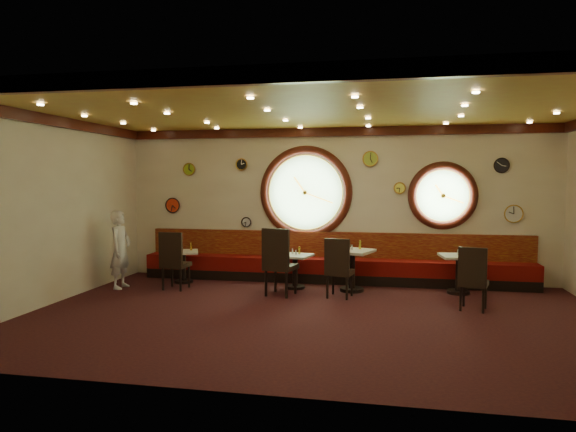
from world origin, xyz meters
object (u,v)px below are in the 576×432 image
at_px(chair_c, 338,264).
at_px(condiment_a_pepper, 181,248).
at_px(condiment_c_salt, 349,247).
at_px(condiment_c_pepper, 352,247).
at_px(condiment_c_bottle, 360,245).
at_px(condiment_d_salt, 458,252).
at_px(condiment_d_bottle, 467,251).
at_px(table_c, 352,265).
at_px(table_a, 183,263).
at_px(chair_d, 473,274).
at_px(chair_a, 173,257).
at_px(table_d, 459,269).
at_px(condiment_b_salt, 293,251).
at_px(chair_b, 278,257).
at_px(condiment_a_salt, 182,248).
at_px(condiment_a_bottle, 191,246).
at_px(condiment_d_pepper, 463,253).
at_px(table_b, 295,267).
at_px(condiment_b_pepper, 296,252).
at_px(condiment_b_bottle, 299,250).

height_order(chair_c, condiment_a_pepper, chair_c).
distance_m(condiment_c_salt, condiment_c_pepper, 0.05).
bearing_deg(condiment_c_bottle, condiment_a_pepper, 179.94).
relative_size(condiment_d_salt, condiment_d_bottle, 0.71).
xyz_separation_m(table_c, chair_c, (-0.20, -0.65, 0.12)).
xyz_separation_m(table_a, condiment_a_pepper, (-0.03, -0.04, 0.30)).
bearing_deg(chair_d, chair_a, -170.46).
xyz_separation_m(table_d, condiment_b_salt, (-3.14, -0.07, 0.26)).
bearing_deg(table_c, chair_b, -151.47).
bearing_deg(condiment_a_salt, chair_d, -13.62).
height_order(chair_a, condiment_a_bottle, chair_a).
height_order(condiment_a_bottle, condiment_d_bottle, condiment_d_bottle).
relative_size(condiment_a_pepper, condiment_d_pepper, 1.11).
height_order(table_b, chair_d, chair_d).
distance_m(chair_d, condiment_a_pepper, 5.65).
height_order(table_a, table_c, table_c).
relative_size(table_c, chair_c, 1.37).
bearing_deg(condiment_d_salt, condiment_d_bottle, 21.24).
distance_m(table_b, condiment_d_bottle, 3.25).
bearing_deg(chair_c, table_a, 176.42).
height_order(chair_c, condiment_c_bottle, chair_c).
distance_m(chair_b, condiment_c_bottle, 1.65).
bearing_deg(condiment_a_salt, table_a, -47.72).
height_order(chair_d, condiment_c_bottle, chair_d).
bearing_deg(condiment_c_bottle, chair_c, -114.07).
height_order(table_c, table_d, table_c).
xyz_separation_m(condiment_a_salt, condiment_a_pepper, (0.02, -0.09, -0.00)).
relative_size(table_b, condiment_a_pepper, 6.44).
distance_m(table_c, condiment_b_pepper, 1.11).
distance_m(condiment_d_salt, condiment_a_bottle, 5.29).
bearing_deg(table_b, table_d, 2.52).
relative_size(condiment_a_pepper, condiment_c_bottle, 0.67).
bearing_deg(condiment_a_salt, condiment_b_salt, -2.47).
bearing_deg(table_d, condiment_d_pepper, -26.40).
height_order(table_b, condiment_a_bottle, condiment_a_bottle).
bearing_deg(chair_b, condiment_d_salt, 28.03).
relative_size(condiment_b_pepper, condiment_d_pepper, 0.98).
bearing_deg(condiment_d_bottle, condiment_a_pepper, -178.68).
distance_m(table_d, condiment_a_pepper, 5.47).
distance_m(condiment_d_pepper, condiment_d_bottle, 0.14).
xyz_separation_m(condiment_a_pepper, condiment_b_bottle, (2.46, 0.01, 0.02)).
height_order(table_d, condiment_a_pepper, condiment_a_pepper).
xyz_separation_m(condiment_b_bottle, condiment_d_bottle, (3.15, 0.12, 0.06)).
relative_size(condiment_b_salt, condiment_c_bottle, 0.67).
bearing_deg(condiment_a_salt, table_c, -3.37).
xyz_separation_m(condiment_c_pepper, condiment_d_pepper, (2.03, 0.16, -0.07)).
bearing_deg(table_c, table_a, 177.40).
bearing_deg(table_b, table_c, -1.99).
xyz_separation_m(table_a, condiment_a_salt, (-0.04, 0.05, 0.30)).
bearing_deg(condiment_a_pepper, condiment_b_bottle, 0.26).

